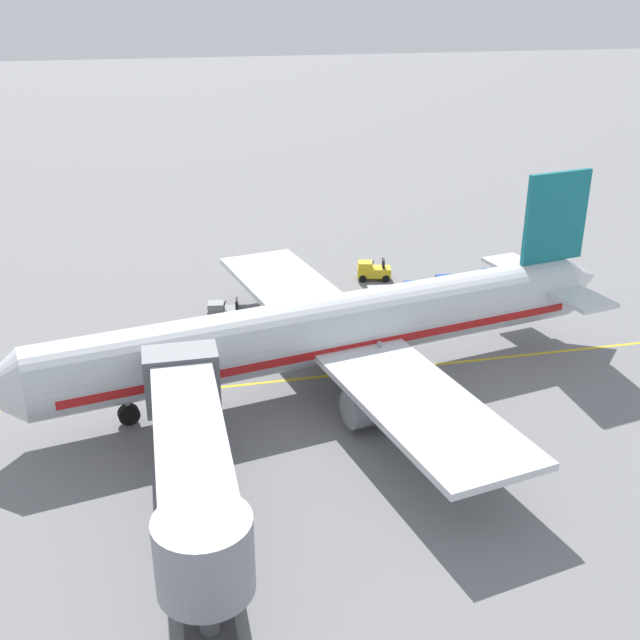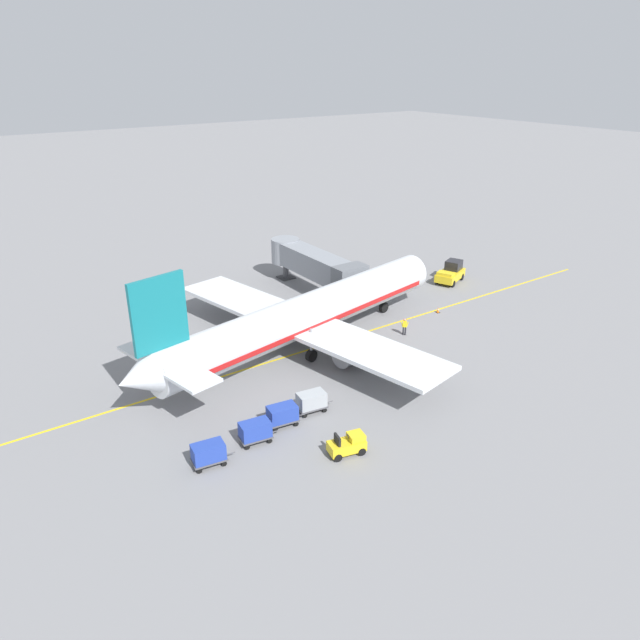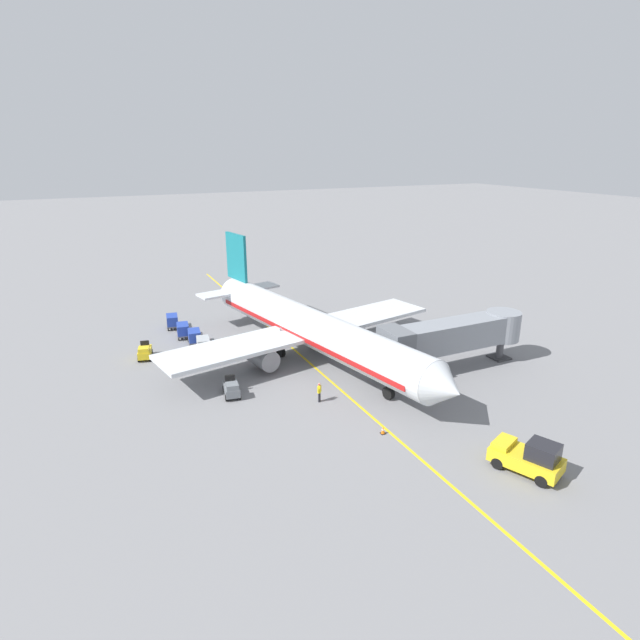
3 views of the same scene
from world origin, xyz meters
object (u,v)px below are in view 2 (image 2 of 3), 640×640
parked_airliner (306,315)px  safety_cone_nose_left (438,310)px  baggage_tug_lead (419,365)px  baggage_tug_trailing (348,444)px  baggage_cart_second_in_train (282,414)px  pushback_tractor (451,273)px  jet_bridge (314,264)px  ground_crew_wing_walker (405,326)px  baggage_cart_tail_end (208,453)px  baggage_cart_third_in_train (255,430)px  baggage_cart_front (311,401)px

parked_airliner → safety_cone_nose_left: (1.16, 15.82, -2.90)m
baggage_tug_lead → parked_airliner: bearing=-152.3°
baggage_tug_trailing → baggage_cart_second_in_train: 5.70m
parked_airliner → pushback_tractor: 24.49m
baggage_tug_trailing → pushback_tractor: bearing=123.0°
jet_bridge → baggage_cart_second_in_train: 27.05m
parked_airliner → ground_crew_wing_walker: parked_airliner is taller
baggage_tug_trailing → baggage_cart_tail_end: baggage_tug_trailing is taller
pushback_tractor → safety_cone_nose_left: pushback_tractor is taller
baggage_cart_third_in_train → baggage_cart_tail_end: size_ratio=1.00×
baggage_cart_front → safety_cone_nose_left: baggage_cart_front is taller
parked_airliner → baggage_cart_second_in_train: bearing=-41.6°
pushback_tractor → baggage_tug_trailing: size_ratio=1.82×
ground_crew_wing_walker → safety_cone_nose_left: size_ratio=2.86×
jet_bridge → ground_crew_wing_walker: jet_bridge is taller
pushback_tractor → baggage_cart_tail_end: bearing=-68.0°
baggage_cart_second_in_train → ground_crew_wing_walker: size_ratio=1.76×
pushback_tractor → baggage_tug_lead: (14.38, -18.90, -0.39)m
parked_airliner → baggage_cart_second_in_train: parked_airliner is taller
parked_airliner → baggage_tug_lead: 11.07m
jet_bridge → baggage_tug_trailing: (26.23, -15.27, -2.74)m
jet_bridge → baggage_cart_tail_end: jet_bridge is taller
baggage_cart_second_in_train → parked_airliner: bearing=138.4°
ground_crew_wing_walker → baggage_tug_trailing: bearing=-53.4°
baggage_cart_second_in_train → ground_crew_wing_walker: (-6.44, 17.75, 0.00)m
safety_cone_nose_left → pushback_tractor: bearing=126.5°
parked_airliner → baggage_cart_second_in_train: (9.67, -8.59, -2.24)m
pushback_tractor → baggage_cart_second_in_train: size_ratio=1.65×
pushback_tractor → baggage_tug_lead: 23.75m
baggage_tug_trailing → ground_crew_wing_walker: ground_crew_wing_walker is taller
baggage_cart_third_in_train → ground_crew_wing_walker: size_ratio=1.76×
baggage_cart_second_in_train → pushback_tractor: bearing=114.0°
baggage_cart_second_in_train → ground_crew_wing_walker: bearing=109.9°
ground_crew_wing_walker → safety_cone_nose_left: 7.00m
jet_bridge → baggage_cart_front: jet_bridge is taller
pushback_tractor → baggage_cart_second_in_train: pushback_tractor is taller
baggage_cart_third_in_train → baggage_tug_lead: bearing=92.9°
baggage_cart_tail_end → baggage_cart_second_in_train: bearing=100.5°
baggage_cart_second_in_train → ground_crew_wing_walker: 18.89m
jet_bridge → baggage_tug_trailing: jet_bridge is taller
baggage_cart_front → baggage_cart_tail_end: same height
baggage_tug_lead → jet_bridge: bearing=170.5°
pushback_tractor → baggage_cart_third_in_train: (15.20, -35.13, -0.15)m
parked_airliner → ground_crew_wing_walker: bearing=70.6°
parked_airliner → ground_crew_wing_walker: 9.97m
baggage_cart_second_in_train → safety_cone_nose_left: bearing=109.2°
baggage_cart_second_in_train → safety_cone_nose_left: 25.85m
baggage_cart_front → baggage_cart_third_in_train: 5.48m
baggage_cart_second_in_train → baggage_cart_tail_end: (1.18, -6.37, 0.00)m
baggage_tug_trailing → baggage_cart_front: baggage_tug_trailing is taller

